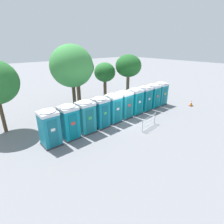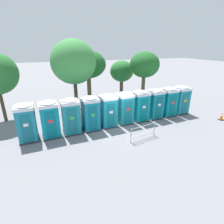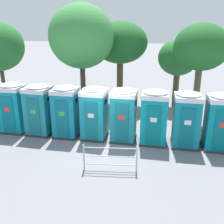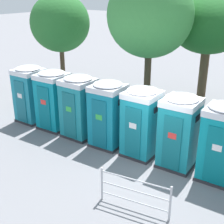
{
  "view_description": "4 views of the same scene",
  "coord_description": "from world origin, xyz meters",
  "px_view_note": "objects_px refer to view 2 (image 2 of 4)",
  "views": [
    {
      "loc": [
        -9.75,
        -10.51,
        6.43
      ],
      "look_at": [
        -0.87,
        0.27,
        0.95
      ],
      "focal_mm": 28.0,
      "sensor_mm": 36.0,
      "label": 1
    },
    {
      "loc": [
        -4.84,
        -11.45,
        5.93
      ],
      "look_at": [
        -0.42,
        0.29,
        1.11
      ],
      "focal_mm": 28.0,
      "sensor_mm": 36.0,
      "label": 2
    },
    {
      "loc": [
        2.93,
        -10.97,
        5.41
      ],
      "look_at": [
        0.14,
        0.31,
        1.38
      ],
      "focal_mm": 42.0,
      "sensor_mm": 36.0,
      "label": 3
    },
    {
      "loc": [
        4.41,
        -8.51,
        5.71
      ],
      "look_at": [
        -1.97,
        0.22,
        1.38
      ],
      "focal_mm": 50.0,
      "sensor_mm": 36.0,
      "label": 4
    }
  ],
  "objects_px": {
    "portapotty_4": "(108,110)",
    "portapotty_8": "(168,102)",
    "street_tree_0": "(144,65)",
    "street_tree_2": "(74,62)",
    "portapotty_6": "(140,106)",
    "portapotty_9": "(181,100)",
    "street_tree_1": "(122,72)",
    "portapotty_1": "(50,119)",
    "portapotty_3": "(91,113)",
    "portapotty_2": "(71,116)",
    "street_tree_3": "(88,65)",
    "portapotty_0": "(27,122)",
    "portapotty_5": "(125,108)",
    "portapotty_7": "(155,104)",
    "traffic_cone": "(222,116)",
    "event_barrier": "(143,131)"
  },
  "relations": [
    {
      "from": "portapotty_8",
      "to": "portapotty_9",
      "type": "distance_m",
      "value": 1.42
    },
    {
      "from": "portapotty_1",
      "to": "portapotty_3",
      "type": "xyz_separation_m",
      "value": [
        2.83,
        0.08,
        0.0
      ]
    },
    {
      "from": "portapotty_7",
      "to": "street_tree_3",
      "type": "height_order",
      "value": "street_tree_3"
    },
    {
      "from": "portapotty_7",
      "to": "portapotty_8",
      "type": "bearing_deg",
      "value": 2.38
    },
    {
      "from": "portapotty_2",
      "to": "portapotty_8",
      "type": "relative_size",
      "value": 1.0
    },
    {
      "from": "portapotty_4",
      "to": "portapotty_6",
      "type": "xyz_separation_m",
      "value": [
        2.83,
        0.13,
        -0.0
      ]
    },
    {
      "from": "portapotty_2",
      "to": "portapotty_4",
      "type": "xyz_separation_m",
      "value": [
        2.83,
        0.14,
        0.0
      ]
    },
    {
      "from": "portapotty_2",
      "to": "street_tree_3",
      "type": "height_order",
      "value": "street_tree_3"
    },
    {
      "from": "portapotty_8",
      "to": "street_tree_3",
      "type": "height_order",
      "value": "street_tree_3"
    },
    {
      "from": "portapotty_2",
      "to": "street_tree_3",
      "type": "distance_m",
      "value": 7.2
    },
    {
      "from": "portapotty_7",
      "to": "portapotty_6",
      "type": "bearing_deg",
      "value": -178.82
    },
    {
      "from": "portapotty_4",
      "to": "portapotty_5",
      "type": "xyz_separation_m",
      "value": [
        1.41,
        0.08,
        -0.0
      ]
    },
    {
      "from": "portapotty_0",
      "to": "street_tree_3",
      "type": "height_order",
      "value": "street_tree_3"
    },
    {
      "from": "traffic_cone",
      "to": "portapotty_4",
      "type": "bearing_deg",
      "value": 166.27
    },
    {
      "from": "portapotty_4",
      "to": "portapotty_3",
      "type": "bearing_deg",
      "value": -176.09
    },
    {
      "from": "portapotty_0",
      "to": "portapotty_5",
      "type": "height_order",
      "value": "same"
    },
    {
      "from": "portapotty_6",
      "to": "street_tree_1",
      "type": "relative_size",
      "value": 0.58
    },
    {
      "from": "portapotty_3",
      "to": "street_tree_2",
      "type": "relative_size",
      "value": 0.39
    },
    {
      "from": "street_tree_3",
      "to": "event_barrier",
      "type": "height_order",
      "value": "street_tree_3"
    },
    {
      "from": "portapotty_1",
      "to": "event_barrier",
      "type": "relative_size",
      "value": 1.25
    },
    {
      "from": "portapotty_4",
      "to": "portapotty_9",
      "type": "relative_size",
      "value": 1.0
    },
    {
      "from": "street_tree_1",
      "to": "portapotty_9",
      "type": "bearing_deg",
      "value": -59.45
    },
    {
      "from": "portapotty_2",
      "to": "portapotty_5",
      "type": "bearing_deg",
      "value": 3.06
    },
    {
      "from": "street_tree_2",
      "to": "street_tree_1",
      "type": "bearing_deg",
      "value": 24.44
    },
    {
      "from": "portapotty_7",
      "to": "traffic_cone",
      "type": "distance_m",
      "value": 5.71
    },
    {
      "from": "portapotty_8",
      "to": "portapotty_6",
      "type": "bearing_deg",
      "value": -178.22
    },
    {
      "from": "portapotty_1",
      "to": "portapotty_7",
      "type": "height_order",
      "value": "same"
    },
    {
      "from": "street_tree_0",
      "to": "street_tree_2",
      "type": "distance_m",
      "value": 6.63
    },
    {
      "from": "street_tree_2",
      "to": "street_tree_3",
      "type": "relative_size",
      "value": 1.18
    },
    {
      "from": "portapotty_4",
      "to": "portapotty_8",
      "type": "distance_m",
      "value": 5.67
    },
    {
      "from": "portapotty_5",
      "to": "portapotty_6",
      "type": "height_order",
      "value": "same"
    },
    {
      "from": "portapotty_1",
      "to": "portapotty_5",
      "type": "height_order",
      "value": "same"
    },
    {
      "from": "portapotty_3",
      "to": "portapotty_6",
      "type": "distance_m",
      "value": 4.25
    },
    {
      "from": "portapotty_0",
      "to": "portapotty_6",
      "type": "height_order",
      "value": "same"
    },
    {
      "from": "portapotty_0",
      "to": "traffic_cone",
      "type": "xyz_separation_m",
      "value": [
        14.98,
        -2.04,
        -0.97
      ]
    },
    {
      "from": "portapotty_1",
      "to": "traffic_cone",
      "type": "height_order",
      "value": "portapotty_1"
    },
    {
      "from": "portapotty_1",
      "to": "portapotty_9",
      "type": "xyz_separation_m",
      "value": [
        11.32,
        0.45,
        -0.0
      ]
    },
    {
      "from": "portapotty_6",
      "to": "portapotty_1",
      "type": "bearing_deg",
      "value": -177.51
    },
    {
      "from": "portapotty_1",
      "to": "street_tree_3",
      "type": "xyz_separation_m",
      "value": [
        4.21,
        6.05,
        2.79
      ]
    },
    {
      "from": "street_tree_0",
      "to": "street_tree_2",
      "type": "height_order",
      "value": "street_tree_2"
    },
    {
      "from": "portapotty_7",
      "to": "portapotty_1",
      "type": "bearing_deg",
      "value": -177.72
    },
    {
      "from": "portapotty_1",
      "to": "portapotty_9",
      "type": "height_order",
      "value": "same"
    },
    {
      "from": "portapotty_3",
      "to": "portapotty_8",
      "type": "distance_m",
      "value": 7.08
    },
    {
      "from": "portapotty_9",
      "to": "street_tree_1",
      "type": "bearing_deg",
      "value": 120.55
    },
    {
      "from": "street_tree_0",
      "to": "event_barrier",
      "type": "bearing_deg",
      "value": -119.23
    },
    {
      "from": "portapotty_6",
      "to": "street_tree_0",
      "type": "height_order",
      "value": "street_tree_0"
    },
    {
      "from": "portapotty_0",
      "to": "street_tree_1",
      "type": "height_order",
      "value": "street_tree_1"
    },
    {
      "from": "portapotty_5",
      "to": "portapotty_7",
      "type": "height_order",
      "value": "same"
    },
    {
      "from": "traffic_cone",
      "to": "event_barrier",
      "type": "bearing_deg",
      "value": -176.5
    },
    {
      "from": "street_tree_0",
      "to": "portapotty_3",
      "type": "bearing_deg",
      "value": -152.21
    }
  ]
}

